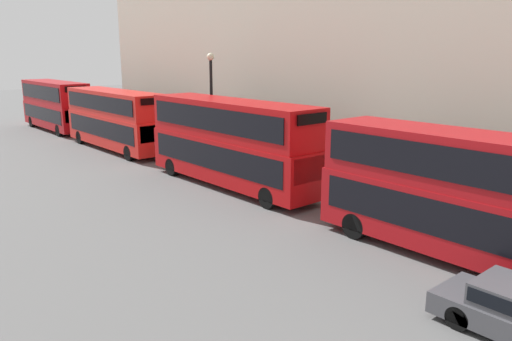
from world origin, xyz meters
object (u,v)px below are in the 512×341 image
at_px(bus_second_in_queue, 231,140).
at_px(pedestrian, 219,154).
at_px(bus_leading, 467,192).
at_px(bus_third_in_queue, 116,117).
at_px(bus_trailing, 55,104).

distance_m(bus_second_in_queue, pedestrian, 5.36).
relative_size(bus_leading, bus_third_in_queue, 0.92).
bearing_deg(pedestrian, bus_second_in_queue, -119.36).
relative_size(bus_leading, bus_trailing, 1.01).
bearing_deg(bus_leading, bus_third_in_queue, 90.00).
distance_m(bus_leading, pedestrian, 17.36).
bearing_deg(bus_second_in_queue, bus_trailing, 90.00).
distance_m(bus_second_in_queue, bus_third_in_queue, 13.52).
distance_m(bus_third_in_queue, bus_trailing, 12.20).
xyz_separation_m(bus_second_in_queue, bus_trailing, (0.00, 25.72, -0.08)).
bearing_deg(bus_third_in_queue, bus_leading, -90.00).
relative_size(bus_trailing, pedestrian, 6.47).
xyz_separation_m(bus_leading, bus_trailing, (0.00, 38.41, 0.01)).
distance_m(bus_trailing, pedestrian, 21.52).
bearing_deg(bus_trailing, bus_second_in_queue, -90.00).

